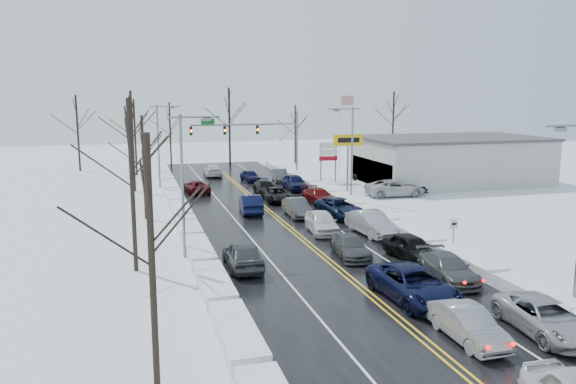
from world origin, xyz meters
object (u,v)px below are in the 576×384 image
object	(u,v)px
traffic_signal_mast	(257,133)
flagpole	(341,127)
oncoming_car_0	(251,213)
dealership_building	(450,160)
tires_plus_sign	(348,144)

from	to	relation	value
traffic_signal_mast	flagpole	xyz separation A→B (m)	(11.72, 2.01, 0.45)
traffic_signal_mast	oncoming_car_0	world-z (taller)	traffic_signal_mast
flagpole	dealership_building	bearing A→B (deg)	-53.73
tires_plus_sign	oncoming_car_0	size ratio (longest dim) A/B	1.22
tires_plus_sign	oncoming_car_0	world-z (taller)	tires_plus_sign
dealership_building	oncoming_car_0	world-z (taller)	dealership_building
flagpole	tires_plus_sign	bearing A→B (deg)	-108.44
traffic_signal_mast	flagpole	world-z (taller)	flagpole
tires_plus_sign	flagpole	size ratio (longest dim) A/B	0.60
traffic_signal_mast	dealership_building	distance (m)	23.01
dealership_building	tires_plus_sign	bearing A→B (deg)	-171.53
dealership_building	flagpole	bearing A→B (deg)	126.27
traffic_signal_mast	flagpole	distance (m)	11.90
traffic_signal_mast	oncoming_car_0	bearing A→B (deg)	-104.35
flagpole	dealership_building	distance (m)	15.24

